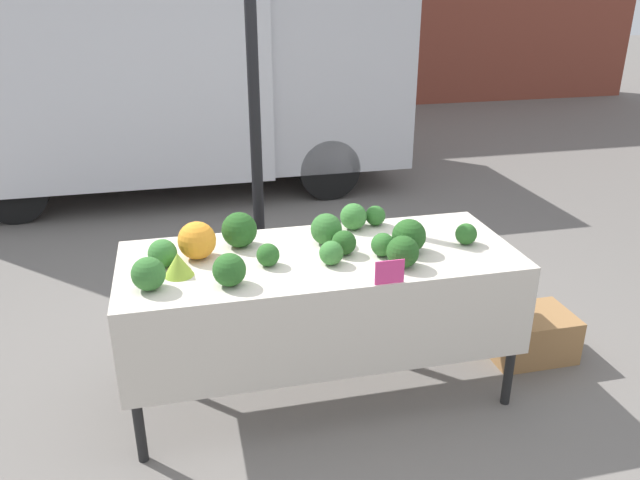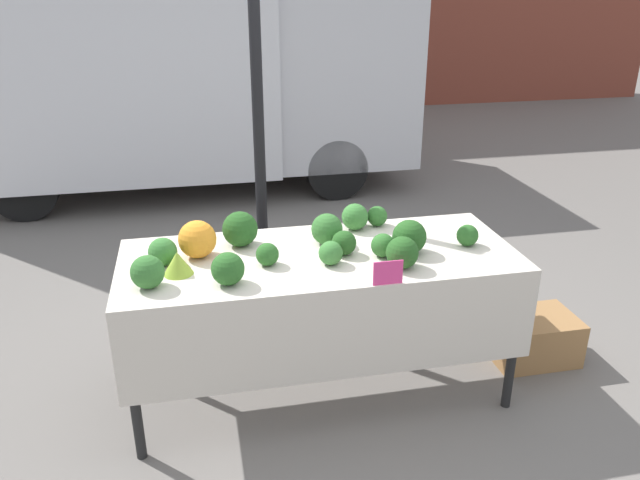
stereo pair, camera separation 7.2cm
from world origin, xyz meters
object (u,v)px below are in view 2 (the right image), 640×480
(parked_truck, at_px, (168,57))
(price_sign, at_px, (388,273))
(orange_cauliflower, at_px, (197,239))
(produce_crate, at_px, (532,337))

(parked_truck, distance_m, price_sign, 4.74)
(orange_cauliflower, xyz_separation_m, produce_crate, (1.96, -0.04, -0.80))
(price_sign, bearing_deg, parked_truck, 102.45)
(produce_crate, bearing_deg, parked_truck, 117.01)
(parked_truck, xyz_separation_m, produce_crate, (2.12, -4.15, -1.25))
(parked_truck, distance_m, produce_crate, 4.83)
(parked_truck, bearing_deg, produce_crate, -62.99)
(parked_truck, height_order, produce_crate, parked_truck)
(parked_truck, height_order, price_sign, parked_truck)
(price_sign, xyz_separation_m, produce_crate, (1.10, 0.45, -0.76))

